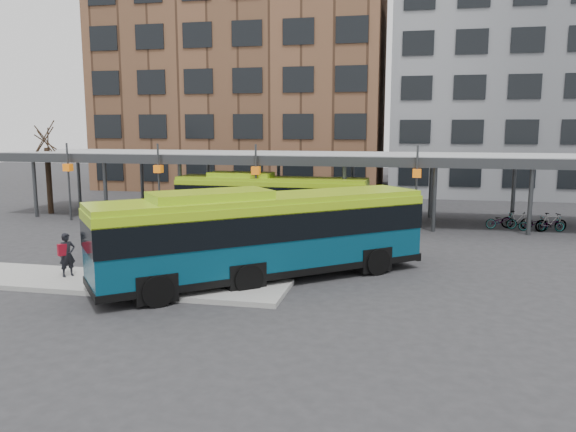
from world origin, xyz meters
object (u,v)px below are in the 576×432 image
(bus_front, at_px, (264,233))
(pedestrian, at_px, (67,254))
(tree, at_px, (49,177))
(bus_rear, at_px, (271,198))

(bus_front, distance_m, pedestrian, 7.48)
(tree, relative_size, bus_rear, 0.49)
(tree, relative_size, pedestrian, 3.37)
(bus_front, xyz_separation_m, bus_rear, (-2.64, 11.87, -0.22))
(bus_front, height_order, bus_rear, bus_front)
(tree, xyz_separation_m, bus_rear, (15.65, -1.39, -0.81))
(bus_rear, bearing_deg, pedestrian, -107.29)
(bus_front, bearing_deg, bus_rear, 63.15)
(bus_front, xyz_separation_m, pedestrian, (-7.26, -1.60, -0.82))
(bus_front, relative_size, bus_rear, 1.02)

